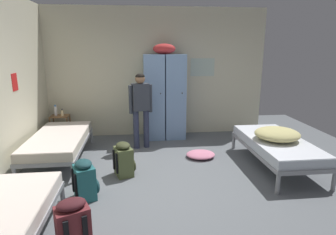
% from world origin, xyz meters
% --- Properties ---
extents(ground_plane, '(8.00, 8.00, 0.00)m').
position_xyz_m(ground_plane, '(0.00, 0.00, 0.00)').
color(ground_plane, slate).
extents(room_backdrop, '(4.96, 5.06, 2.85)m').
position_xyz_m(room_backdrop, '(-1.23, 1.26, 1.43)').
color(room_backdrop, beige).
rests_on(room_backdrop, ground_plane).
extents(locker_bank, '(0.90, 0.55, 2.07)m').
position_xyz_m(locker_bank, '(0.14, 2.22, 0.97)').
color(locker_bank, '#7A9ECC').
rests_on(locker_bank, ground_plane).
extents(shelf_unit, '(0.38, 0.30, 0.57)m').
position_xyz_m(shelf_unit, '(-2.12, 2.20, 0.35)').
color(shelf_unit, brown).
rests_on(shelf_unit, ground_plane).
extents(bed_left_rear, '(0.90, 1.90, 0.49)m').
position_xyz_m(bed_left_rear, '(-1.87, 1.05, 0.38)').
color(bed_left_rear, gray).
rests_on(bed_left_rear, ground_plane).
extents(bed_right, '(0.90, 1.90, 0.49)m').
position_xyz_m(bed_right, '(1.87, 0.38, 0.38)').
color(bed_right, gray).
rests_on(bed_right, ground_plane).
extents(bedding_heap, '(0.74, 0.70, 0.20)m').
position_xyz_m(bedding_heap, '(1.85, 0.35, 0.59)').
color(bedding_heap, '#D1C67F').
rests_on(bedding_heap, bed_right).
extents(person_traveler, '(0.46, 0.27, 1.50)m').
position_xyz_m(person_traveler, '(-0.39, 1.58, 0.91)').
color(person_traveler, '#2D334C').
rests_on(person_traveler, ground_plane).
extents(water_bottle, '(0.06, 0.06, 0.23)m').
position_xyz_m(water_bottle, '(-2.20, 2.22, 0.67)').
color(water_bottle, white).
rests_on(water_bottle, shelf_unit).
extents(lotion_bottle, '(0.05, 0.05, 0.15)m').
position_xyz_m(lotion_bottle, '(-2.05, 2.16, 0.64)').
color(lotion_bottle, beige).
rests_on(lotion_bottle, shelf_unit).
extents(backpack_olive, '(0.39, 0.38, 0.55)m').
position_xyz_m(backpack_olive, '(-0.69, 0.32, 0.26)').
color(backpack_olive, '#566038').
rests_on(backpack_olive, ground_plane).
extents(backpack_teal, '(0.40, 0.39, 0.55)m').
position_xyz_m(backpack_teal, '(-1.19, -0.34, 0.26)').
color(backpack_teal, '#23666B').
rests_on(backpack_teal, ground_plane).
extents(backpack_maroon, '(0.39, 0.40, 0.55)m').
position_xyz_m(backpack_maroon, '(-1.15, -1.35, 0.26)').
color(backpack_maroon, maroon).
rests_on(backpack_maroon, ground_plane).
extents(clothes_pile_pink, '(0.53, 0.46, 0.11)m').
position_xyz_m(clothes_pile_pink, '(0.69, 0.92, 0.06)').
color(clothes_pile_pink, pink).
rests_on(clothes_pile_pink, ground_plane).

